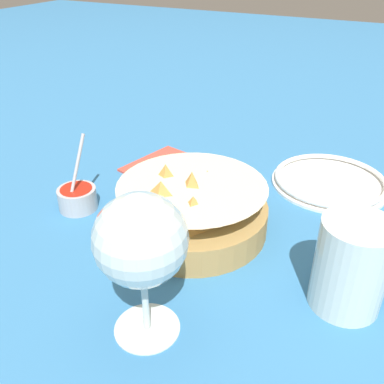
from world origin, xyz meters
name	(u,v)px	position (x,y,z in m)	size (l,w,h in m)	color
ground_plane	(161,234)	(0.00, 0.00, 0.00)	(4.00, 4.00, 0.00)	teal
food_basket	(191,208)	(0.03, -0.03, 0.03)	(0.21, 0.21, 0.09)	#B2894C
sauce_cup	(75,198)	(0.00, 0.15, 0.02)	(0.07, 0.06, 0.11)	#B7B7BC
wine_glass	(141,244)	(-0.15, -0.07, 0.11)	(0.09, 0.09, 0.16)	silver
beer_mug	(351,267)	(-0.02, -0.25, 0.05)	(0.12, 0.08, 0.11)	silver
side_plate	(330,181)	(0.25, -0.18, 0.01)	(0.19, 0.19, 0.01)	white
napkin	(159,163)	(0.18, 0.11, 0.00)	(0.15, 0.11, 0.01)	#DB4C3D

